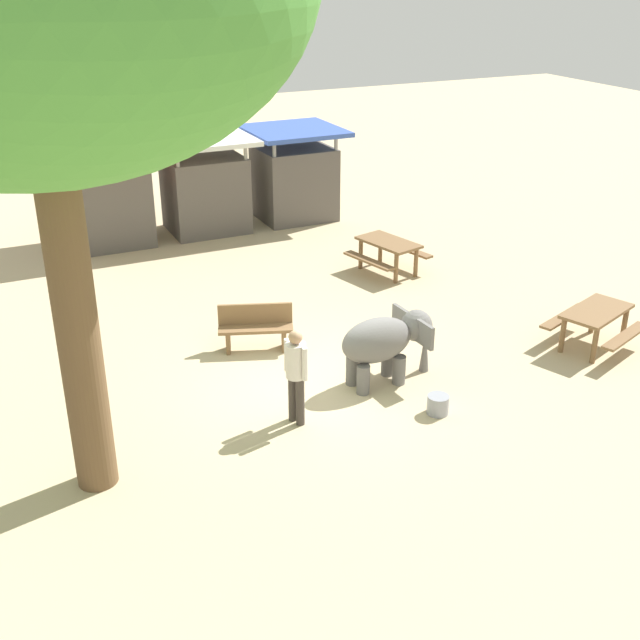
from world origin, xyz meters
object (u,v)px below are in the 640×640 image
(market_stall_white, at_px, (205,189))
(person_handler, at_px, (296,370))
(elephant, at_px, (386,341))
(market_stall_blue, at_px, (294,178))
(wooden_bench, at_px, (256,326))
(feed_bucket, at_px, (438,405))
(picnic_table_near, at_px, (596,319))
(market_stall_red, at_px, (107,200))
(picnic_table_far, at_px, (388,249))

(market_stall_white, bearing_deg, person_handler, -99.75)
(elephant, xyz_separation_m, market_stall_blue, (2.39, 9.49, 0.35))
(wooden_bench, xyz_separation_m, feed_bucket, (1.84, -3.46, -0.31))
(person_handler, bearing_deg, market_stall_white, 62.37)
(wooden_bench, xyz_separation_m, picnic_table_near, (5.83, -2.66, 0.12))
(elephant, xyz_separation_m, wooden_bench, (-1.58, 2.15, -0.32))
(elephant, xyz_separation_m, market_stall_white, (-0.21, 9.49, 0.35))
(elephant, bearing_deg, market_stall_white, 88.23)
(market_stall_red, bearing_deg, picnic_table_far, -41.96)
(elephant, distance_m, person_handler, 2.02)
(picnic_table_near, bearing_deg, market_stall_white, 93.48)
(picnic_table_near, distance_m, market_stall_blue, 10.18)
(market_stall_red, relative_size, market_stall_blue, 1.00)
(wooden_bench, relative_size, market_stall_red, 0.58)
(person_handler, distance_m, market_stall_white, 10.21)
(elephant, relative_size, picnic_table_near, 0.93)
(person_handler, relative_size, picnic_table_far, 0.89)
(picnic_table_far, bearing_deg, wooden_bench, -74.36)
(picnic_table_near, bearing_deg, picnic_table_far, 86.85)
(feed_bucket, bearing_deg, wooden_bench, 118.08)
(picnic_table_near, relative_size, market_stall_red, 0.76)
(market_stall_blue, bearing_deg, market_stall_white, 180.00)
(picnic_table_far, bearing_deg, elephant, -44.31)
(picnic_table_far, height_order, market_stall_red, market_stall_red)
(market_stall_white, relative_size, feed_bucket, 7.00)
(market_stall_white, bearing_deg, picnic_table_far, -59.77)
(market_stall_white, bearing_deg, market_stall_blue, 0.00)
(market_stall_blue, height_order, feed_bucket, market_stall_blue)
(elephant, height_order, picnic_table_near, elephant)
(picnic_table_near, height_order, feed_bucket, picnic_table_near)
(elephant, distance_m, market_stall_white, 9.50)
(picnic_table_far, relative_size, market_stall_blue, 0.72)
(picnic_table_near, relative_size, market_stall_white, 0.76)
(market_stall_red, bearing_deg, picnic_table_near, -54.80)
(feed_bucket, bearing_deg, market_stall_blue, 78.82)
(elephant, relative_size, market_stall_blue, 0.71)
(wooden_bench, bearing_deg, market_stall_blue, -98.43)
(elephant, bearing_deg, wooden_bench, 123.40)
(elephant, relative_size, market_stall_red, 0.71)
(wooden_bench, xyz_separation_m, market_stall_blue, (3.98, 7.34, 0.67))
(picnic_table_far, xyz_separation_m, market_stall_blue, (-0.26, 4.91, 0.55))
(person_handler, bearing_deg, market_stall_red, 77.07)
(person_handler, distance_m, picnic_table_near, 6.19)
(picnic_table_near, xyz_separation_m, picnic_table_far, (-1.59, 5.09, 0.00))
(feed_bucket, bearing_deg, elephant, 101.27)
(market_stall_blue, xyz_separation_m, feed_bucket, (-2.13, -10.80, -0.98))
(elephant, relative_size, picnic_table_far, 0.98)
(elephant, xyz_separation_m, feed_bucket, (0.26, -1.31, -0.63))
(wooden_bench, distance_m, market_stall_blue, 8.37)
(market_stall_white, relative_size, market_stall_blue, 1.00)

